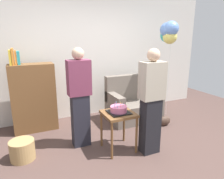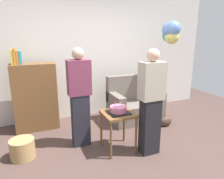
{
  "view_description": "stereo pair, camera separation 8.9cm",
  "coord_description": "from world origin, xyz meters",
  "px_view_note": "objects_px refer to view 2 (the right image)",
  "views": [
    {
      "loc": [
        -1.43,
        -2.41,
        1.8
      ],
      "look_at": [
        -0.09,
        0.55,
        0.95
      ],
      "focal_mm": 33.01,
      "sensor_mm": 36.0,
      "label": 1
    },
    {
      "loc": [
        -1.35,
        -2.44,
        1.8
      ],
      "look_at": [
        -0.09,
        0.55,
        0.95
      ],
      "focal_mm": 33.01,
      "sensor_mm": 36.0,
      "label": 2
    }
  ],
  "objects_px": {
    "birthday_cake": "(118,110)",
    "person_blowing_candles": "(80,97)",
    "person_holding_cake": "(151,102)",
    "handbag": "(166,121)",
    "couch": "(134,104)",
    "wicker_basket": "(22,149)",
    "side_table": "(118,119)",
    "balloon_bunch": "(171,32)",
    "bookshelf": "(35,96)"
  },
  "relations": [
    {
      "from": "person_blowing_candles",
      "to": "wicker_basket",
      "type": "distance_m",
      "value": 1.15
    },
    {
      "from": "bookshelf",
      "to": "balloon_bunch",
      "type": "bearing_deg",
      "value": -9.91
    },
    {
      "from": "side_table",
      "to": "birthday_cake",
      "type": "xyz_separation_m",
      "value": [
        0.0,
        0.0,
        0.15
      ]
    },
    {
      "from": "couch",
      "to": "person_holding_cake",
      "type": "distance_m",
      "value": 1.44
    },
    {
      "from": "person_blowing_candles",
      "to": "side_table",
      "type": "bearing_deg",
      "value": -34.16
    },
    {
      "from": "bookshelf",
      "to": "wicker_basket",
      "type": "height_order",
      "value": "bookshelf"
    },
    {
      "from": "side_table",
      "to": "birthday_cake",
      "type": "height_order",
      "value": "birthday_cake"
    },
    {
      "from": "wicker_basket",
      "to": "birthday_cake",
      "type": "bearing_deg",
      "value": -13.32
    },
    {
      "from": "handbag",
      "to": "couch",
      "type": "bearing_deg",
      "value": 125.49
    },
    {
      "from": "side_table",
      "to": "handbag",
      "type": "distance_m",
      "value": 1.41
    },
    {
      "from": "birthday_cake",
      "to": "person_holding_cake",
      "type": "bearing_deg",
      "value": -32.22
    },
    {
      "from": "person_blowing_candles",
      "to": "wicker_basket",
      "type": "bearing_deg",
      "value": -171.68
    },
    {
      "from": "person_holding_cake",
      "to": "handbag",
      "type": "bearing_deg",
      "value": -133.55
    },
    {
      "from": "bookshelf",
      "to": "balloon_bunch",
      "type": "height_order",
      "value": "balloon_bunch"
    },
    {
      "from": "side_table",
      "to": "wicker_basket",
      "type": "xyz_separation_m",
      "value": [
        -1.43,
        0.34,
        -0.39
      ]
    },
    {
      "from": "side_table",
      "to": "balloon_bunch",
      "type": "distance_m",
      "value": 2.23
    },
    {
      "from": "couch",
      "to": "person_holding_cake",
      "type": "xyz_separation_m",
      "value": [
        -0.43,
        -1.28,
        0.49
      ]
    },
    {
      "from": "birthday_cake",
      "to": "handbag",
      "type": "bearing_deg",
      "value": 18.8
    },
    {
      "from": "bookshelf",
      "to": "side_table",
      "type": "distance_m",
      "value": 1.77
    },
    {
      "from": "person_blowing_candles",
      "to": "handbag",
      "type": "distance_m",
      "value": 1.92
    },
    {
      "from": "handbag",
      "to": "balloon_bunch",
      "type": "xyz_separation_m",
      "value": [
        0.31,
        0.43,
        1.76
      ]
    },
    {
      "from": "couch",
      "to": "side_table",
      "type": "distance_m",
      "value": 1.34
    },
    {
      "from": "birthday_cake",
      "to": "balloon_bunch",
      "type": "xyz_separation_m",
      "value": [
        1.58,
        0.86,
        1.18
      ]
    },
    {
      "from": "birthday_cake",
      "to": "wicker_basket",
      "type": "distance_m",
      "value": 1.56
    },
    {
      "from": "couch",
      "to": "wicker_basket",
      "type": "distance_m",
      "value": 2.39
    },
    {
      "from": "birthday_cake",
      "to": "wicker_basket",
      "type": "relative_size",
      "value": 0.89
    },
    {
      "from": "birthday_cake",
      "to": "person_blowing_candles",
      "type": "height_order",
      "value": "person_blowing_candles"
    },
    {
      "from": "couch",
      "to": "handbag",
      "type": "xyz_separation_m",
      "value": [
        0.42,
        -0.59,
        -0.24
      ]
    },
    {
      "from": "couch",
      "to": "handbag",
      "type": "height_order",
      "value": "couch"
    },
    {
      "from": "person_holding_cake",
      "to": "wicker_basket",
      "type": "relative_size",
      "value": 4.53
    },
    {
      "from": "side_table",
      "to": "wicker_basket",
      "type": "height_order",
      "value": "side_table"
    },
    {
      "from": "person_holding_cake",
      "to": "balloon_bunch",
      "type": "relative_size",
      "value": 0.78
    },
    {
      "from": "side_table",
      "to": "balloon_bunch",
      "type": "xyz_separation_m",
      "value": [
        1.58,
        0.86,
        1.33
      ]
    },
    {
      "from": "balloon_bunch",
      "to": "birthday_cake",
      "type": "bearing_deg",
      "value": -151.44
    },
    {
      "from": "bookshelf",
      "to": "person_holding_cake",
      "type": "relative_size",
      "value": 0.97
    },
    {
      "from": "couch",
      "to": "side_table",
      "type": "bearing_deg",
      "value": -129.8
    },
    {
      "from": "couch",
      "to": "wicker_basket",
      "type": "relative_size",
      "value": 3.06
    },
    {
      "from": "side_table",
      "to": "birthday_cake",
      "type": "relative_size",
      "value": 1.99
    },
    {
      "from": "birthday_cake",
      "to": "wicker_basket",
      "type": "height_order",
      "value": "birthday_cake"
    },
    {
      "from": "side_table",
      "to": "person_blowing_candles",
      "type": "distance_m",
      "value": 0.71
    },
    {
      "from": "couch",
      "to": "handbag",
      "type": "distance_m",
      "value": 0.76
    },
    {
      "from": "side_table",
      "to": "balloon_bunch",
      "type": "height_order",
      "value": "balloon_bunch"
    },
    {
      "from": "person_holding_cake",
      "to": "birthday_cake",
      "type": "bearing_deg",
      "value": -24.95
    },
    {
      "from": "side_table",
      "to": "balloon_bunch",
      "type": "relative_size",
      "value": 0.3
    },
    {
      "from": "side_table",
      "to": "balloon_bunch",
      "type": "bearing_deg",
      "value": 28.56
    },
    {
      "from": "handbag",
      "to": "balloon_bunch",
      "type": "distance_m",
      "value": 1.84
    },
    {
      "from": "birthday_cake",
      "to": "person_blowing_candles",
      "type": "xyz_separation_m",
      "value": [
        -0.5,
        0.4,
        0.15
      ]
    },
    {
      "from": "bookshelf",
      "to": "side_table",
      "type": "relative_size",
      "value": 2.5
    },
    {
      "from": "wicker_basket",
      "to": "person_holding_cake",
      "type": "bearing_deg",
      "value": -18.04
    },
    {
      "from": "handbag",
      "to": "person_blowing_candles",
      "type": "bearing_deg",
      "value": -179.01
    }
  ]
}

